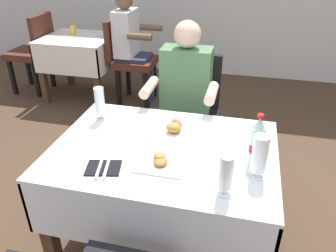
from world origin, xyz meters
TOP-DOWN VIEW (x-y plane):
  - main_dining_table at (-0.11, 0.18)m, footprint 1.22×0.89m
  - chair_far_diner_seat at (-0.11, 1.01)m, footprint 0.44×0.50m
  - seated_diner_far at (-0.14, 0.90)m, footprint 0.50×0.46m
  - plate_near_camera at (-0.09, 0.04)m, footprint 0.25×0.25m
  - plate_far_diner at (-0.09, 0.33)m, footprint 0.25×0.25m
  - beer_glass_left at (0.38, 0.03)m, footprint 0.07×0.07m
  - beer_glass_middle at (0.24, -0.13)m, footprint 0.07×0.07m
  - beer_glass_right at (-0.58, 0.41)m, footprint 0.07×0.07m
  - cola_bottle_primary at (0.37, 0.14)m, footprint 0.07×0.07m
  - napkin_cutlery_set at (-0.36, -0.08)m, footprint 0.19×0.20m
  - background_dining_table at (-1.68, 2.23)m, footprint 0.81×0.73m
  - background_chair_left at (-2.29, 2.23)m, footprint 0.50×0.44m
  - background_chair_right at (-1.07, 2.23)m, footprint 0.50×0.44m
  - background_patron at (-1.02, 2.23)m, footprint 0.46×0.50m
  - background_table_tumbler at (-1.78, 2.33)m, footprint 0.06×0.06m

SIDE VIEW (x-z plane):
  - background_dining_table at x=-1.68m, z-range 0.17..0.91m
  - chair_far_diner_seat at x=-0.11m, z-range 0.07..1.04m
  - background_chair_left at x=-2.29m, z-range 0.07..1.04m
  - background_chair_right at x=-1.07m, z-range 0.07..1.04m
  - main_dining_table at x=-0.11m, z-range 0.20..0.94m
  - seated_diner_far at x=-0.14m, z-range 0.08..1.34m
  - background_patron at x=-1.02m, z-range 0.08..1.34m
  - napkin_cutlery_set at x=-0.36m, z-range 0.74..0.75m
  - plate_near_camera at x=-0.09m, z-range 0.72..0.78m
  - plate_far_diner at x=-0.09m, z-range 0.72..0.80m
  - background_table_tumbler at x=-1.78m, z-range 0.74..0.85m
  - beer_glass_middle at x=0.24m, z-range 0.74..0.94m
  - beer_glass_right at x=-0.58m, z-range 0.74..0.95m
  - beer_glass_left at x=0.38m, z-range 0.74..0.96m
  - cola_bottle_primary at x=0.37m, z-range 0.72..1.00m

